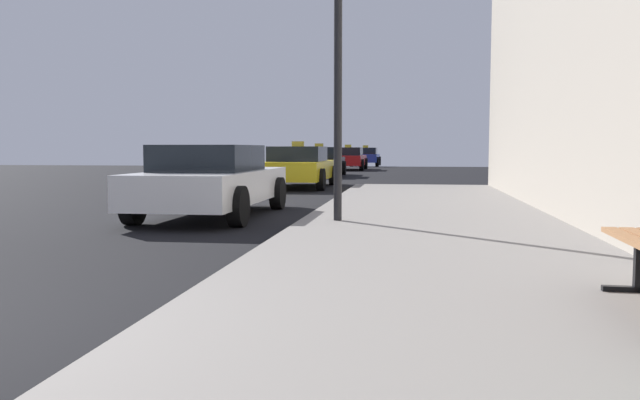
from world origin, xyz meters
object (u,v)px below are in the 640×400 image
(street_lamp, at_px, (338,8))
(car_blue, at_px, (366,157))
(car_yellow, at_px, (299,167))
(car_white, at_px, (212,180))
(car_red, at_px, (348,158))
(car_black, at_px, (320,161))

(street_lamp, relative_size, car_blue, 1.06)
(car_yellow, height_order, car_blue, same)
(car_white, xyz_separation_m, car_red, (-0.10, 25.12, 0.00))
(street_lamp, distance_m, car_black, 18.74)
(street_lamp, bearing_deg, car_yellow, 103.30)
(street_lamp, bearing_deg, car_red, 95.39)
(car_red, bearing_deg, car_black, -92.91)
(car_yellow, distance_m, car_blue, 24.72)
(street_lamp, height_order, car_red, street_lamp)
(car_red, bearing_deg, street_lamp, -84.61)
(car_white, distance_m, car_blue, 33.29)
(car_red, bearing_deg, car_blue, 87.29)
(car_black, bearing_deg, car_white, -88.22)
(car_yellow, height_order, car_black, same)
(street_lamp, height_order, car_black, street_lamp)
(car_red, xyz_separation_m, car_blue, (0.39, 8.16, -0.00))
(car_blue, bearing_deg, street_lamp, -86.50)
(car_white, bearing_deg, car_blue, 89.50)
(street_lamp, bearing_deg, car_white, 146.92)
(car_blue, bearing_deg, car_red, -92.71)
(car_blue, bearing_deg, car_black, -92.81)
(car_white, bearing_deg, car_yellow, 89.83)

